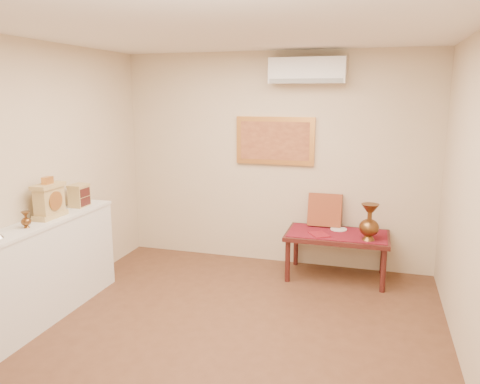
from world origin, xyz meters
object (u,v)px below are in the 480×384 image
at_px(mantel_clock, 49,200).
at_px(brass_urn_tall, 370,218).
at_px(display_ledge, 41,271).
at_px(wooden_chest, 79,195).
at_px(low_table, 337,239).

bearing_deg(mantel_clock, brass_urn_tall, 26.57).
relative_size(brass_urn_tall, display_ledge, 0.25).
bearing_deg(wooden_chest, mantel_clock, -89.19).
bearing_deg(mantel_clock, low_table, 32.24).
distance_m(mantel_clock, wooden_chest, 0.49).
distance_m(brass_urn_tall, mantel_clock, 3.40).
bearing_deg(low_table, wooden_chest, -155.95).
height_order(display_ledge, mantel_clock, mantel_clock).
relative_size(brass_urn_tall, wooden_chest, 2.07).
distance_m(brass_urn_tall, wooden_chest, 3.22).
height_order(brass_urn_tall, mantel_clock, mantel_clock).
bearing_deg(wooden_chest, low_table, 24.05).
bearing_deg(wooden_chest, display_ledge, -89.83).
xyz_separation_m(brass_urn_tall, wooden_chest, (-3.04, -1.03, 0.29)).
height_order(display_ledge, low_table, display_ledge).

